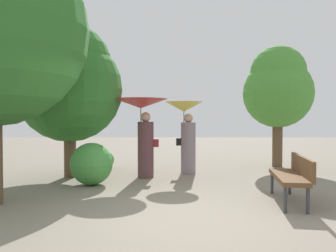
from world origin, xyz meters
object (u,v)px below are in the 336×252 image
person_left (143,119)px  park_bench (293,174)px  tree_near_left (70,81)px  tree_near_right (278,87)px  person_right (186,125)px

person_left → park_bench: person_left is taller
tree_near_left → park_bench: bearing=-28.1°
tree_near_right → person_right: bearing=-157.2°
person_left → park_bench: bearing=-127.0°
person_right → tree_near_left: bearing=104.8°
park_bench → tree_near_left: tree_near_left is taller
tree_near_right → person_left: bearing=-155.9°
person_left → tree_near_left: 2.08m
person_right → park_bench: bearing=-146.5°
person_left → person_right: bearing=-58.6°
tree_near_left → tree_near_right: bearing=16.9°
tree_near_right → tree_near_left: bearing=-163.1°
person_right → tree_near_right: 3.33m
person_right → tree_near_right: tree_near_right is taller
person_left → tree_near_right: 4.50m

